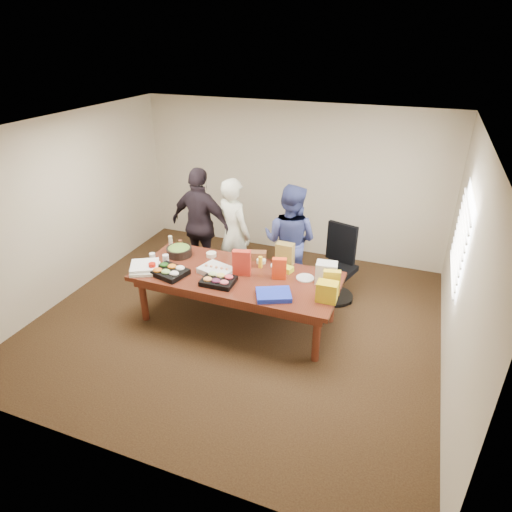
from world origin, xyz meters
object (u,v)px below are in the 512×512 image
at_px(conference_table, 237,298).
at_px(salad_bowl, 179,251).
at_px(person_right, 290,241).
at_px(person_center, 234,233).
at_px(office_chair, 337,267).
at_px(sheet_cake, 216,270).

relative_size(conference_table, salad_bowl, 7.44).
distance_m(conference_table, person_right, 1.21).
distance_m(conference_table, person_center, 1.18).
height_order(conference_table, salad_bowl, salad_bowl).
xyz_separation_m(conference_table, office_chair, (1.18, 1.06, 0.19)).
bearing_deg(sheet_cake, office_chair, 53.12).
relative_size(office_chair, person_center, 0.63).
bearing_deg(person_center, sheet_cake, 123.57).
distance_m(person_center, person_right, 0.90).
height_order(office_chair, person_center, person_center).
height_order(office_chair, salad_bowl, office_chair).
bearing_deg(conference_table, person_center, 115.38).
relative_size(office_chair, person_right, 0.63).
distance_m(person_right, salad_bowl, 1.66).
bearing_deg(office_chair, person_center, -159.50).
relative_size(office_chair, sheet_cake, 2.53).
relative_size(person_center, salad_bowl, 4.76).
height_order(conference_table, sheet_cake, sheet_cake).
distance_m(office_chair, person_center, 1.67).
distance_m(conference_table, office_chair, 1.60).
relative_size(person_center, person_right, 1.01).
bearing_deg(sheet_cake, salad_bowl, 174.21).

